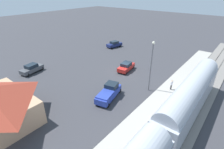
# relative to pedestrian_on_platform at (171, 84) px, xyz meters

# --- Properties ---
(ground_plane) EXTENTS (200.00, 200.00, 0.00)m
(ground_plane) POSITION_rel_pedestrian_on_platform_xyz_m (10.16, -0.93, -1.28)
(ground_plane) COLOR #38383D
(railway_track) EXTENTS (4.80, 70.00, 0.30)m
(railway_track) POSITION_rel_pedestrian_on_platform_xyz_m (-3.84, -0.93, -1.19)
(railway_track) COLOR slate
(railway_track) RESTS_ON ground
(platform) EXTENTS (3.20, 46.00, 0.30)m
(platform) POSITION_rel_pedestrian_on_platform_xyz_m (0.16, -0.93, -1.13)
(platform) COLOR #A8A399
(platform) RESTS_ON ground
(pedestrian_on_platform) EXTENTS (0.36, 0.36, 1.71)m
(pedestrian_on_platform) POSITION_rel_pedestrian_on_platform_xyz_m (0.00, 0.00, 0.00)
(pedestrian_on_platform) COLOR #333338
(pedestrian_on_platform) RESTS_ON platform
(sedan_red) EXTENTS (2.41, 4.70, 1.74)m
(sedan_red) POSITION_rel_pedestrian_on_platform_xyz_m (10.19, -1.92, -0.40)
(sedan_red) COLOR red
(sedan_red) RESTS_ON ground
(sedan_charcoal) EXTENTS (2.58, 4.75, 1.74)m
(sedan_charcoal) POSITION_rel_pedestrian_on_platform_xyz_m (24.35, 10.58, -0.40)
(sedan_charcoal) COLOR #47494F
(sedan_charcoal) RESTS_ON ground
(pickup_blue) EXTENTS (3.17, 5.71, 2.14)m
(pickup_blue) POSITION_rel_pedestrian_on_platform_xyz_m (6.60, 7.93, -0.25)
(pickup_blue) COLOR #283D9E
(pickup_blue) RESTS_ON ground
(sedan_navy) EXTENTS (2.72, 4.78, 1.74)m
(sedan_navy) POSITION_rel_pedestrian_on_platform_xyz_m (21.68, -12.72, -0.40)
(sedan_navy) COLOR navy
(sedan_navy) RESTS_ON ground
(light_pole_near_platform) EXTENTS (0.44, 0.44, 8.29)m
(light_pole_near_platform) POSITION_rel_pedestrian_on_platform_xyz_m (2.96, 2.05, 3.89)
(light_pole_near_platform) COLOR #515156
(light_pole_near_platform) RESTS_ON ground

